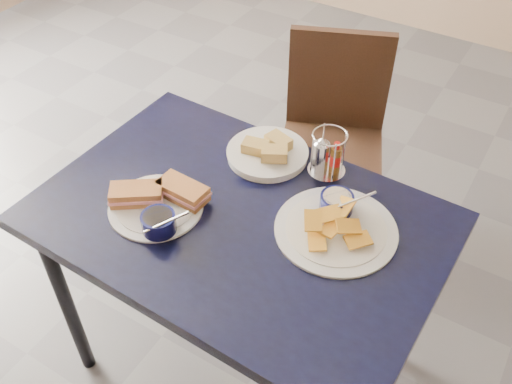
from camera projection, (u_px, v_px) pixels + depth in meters
The scene contains 7 objects.
ground at pixel (291, 320), 2.17m from camera, with size 6.00×6.00×0.00m, color #55565B.
dining_table at pixel (239, 235), 1.58m from camera, with size 1.11×0.76×0.75m.
chair_far at pixel (341, 126), 2.27m from camera, with size 0.51×0.51×0.84m.
sandwich_plate at pixel (158, 203), 1.53m from camera, with size 0.30×0.26×0.12m.
plantain_plate at pixel (336, 221), 1.49m from camera, with size 0.32×0.32×0.12m.
bread_basket at pixel (268, 152), 1.70m from camera, with size 0.24×0.24×0.07m.
condiment_caddy at pixel (327, 155), 1.63m from camera, with size 0.11×0.11×0.14m.
Camera 1 is at (0.53, -1.14, 1.85)m, focal length 40.00 mm.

